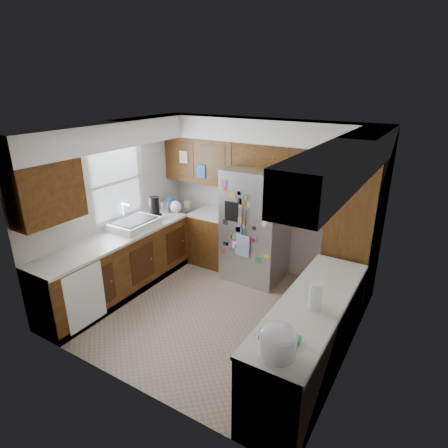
% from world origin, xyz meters
% --- Properties ---
extents(floor, '(3.60, 3.60, 0.00)m').
position_xyz_m(floor, '(0.00, 0.00, 0.00)').
color(floor, tan).
rests_on(floor, ground).
extents(room_shell, '(3.64, 3.24, 2.52)m').
position_xyz_m(room_shell, '(-0.11, 0.36, 1.82)').
color(room_shell, beige).
rests_on(room_shell, ground).
extents(left_counter_run, '(1.36, 3.20, 0.92)m').
position_xyz_m(left_counter_run, '(-1.36, 0.03, 0.43)').
color(left_counter_run, '#3C1B0B').
rests_on(left_counter_run, ground).
extents(right_counter_run, '(0.63, 2.25, 0.92)m').
position_xyz_m(right_counter_run, '(1.50, -0.47, 0.42)').
color(right_counter_run, '#3C1B0B').
rests_on(right_counter_run, ground).
extents(pantry, '(0.60, 0.90, 2.15)m').
position_xyz_m(pantry, '(1.50, 1.15, 1.07)').
color(pantry, '#3C1B0B').
rests_on(pantry, ground).
extents(fridge, '(0.90, 0.79, 1.80)m').
position_xyz_m(fridge, '(-0.00, 1.20, 0.90)').
color(fridge, '#A5A5AA').
rests_on(fridge, ground).
extents(bridge_cabinet, '(0.96, 0.34, 0.35)m').
position_xyz_m(bridge_cabinet, '(0.00, 1.43, 1.98)').
color(bridge_cabinet, '#3C1B0B').
rests_on(bridge_cabinet, fridge).
extents(fridge_top_items, '(0.68, 0.30, 0.25)m').
position_xyz_m(fridge_top_items, '(-0.11, 1.41, 2.27)').
color(fridge_top_items, '#11209E').
rests_on(fridge_top_items, bridge_cabinet).
extents(sink_assembly, '(0.52, 0.70, 0.37)m').
position_xyz_m(sink_assembly, '(-1.50, 0.10, 0.99)').
color(sink_assembly, white).
rests_on(sink_assembly, left_counter_run).
extents(left_counter_clutter, '(0.39, 0.92, 0.38)m').
position_xyz_m(left_counter_clutter, '(-1.48, 0.81, 1.05)').
color(left_counter_clutter, black).
rests_on(left_counter_clutter, left_counter_run).
extents(rice_cooker, '(0.32, 0.31, 0.27)m').
position_xyz_m(rice_cooker, '(1.50, -1.38, 1.06)').
color(rice_cooker, white).
rests_on(rice_cooker, right_counter_run).
extents(paper_towel, '(0.13, 0.13, 0.28)m').
position_xyz_m(paper_towel, '(1.54, -0.57, 1.06)').
color(paper_towel, white).
rests_on(paper_towel, right_counter_run).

